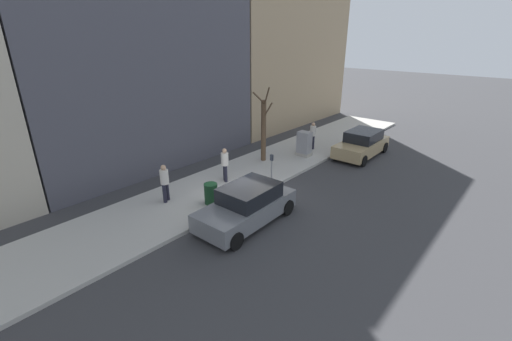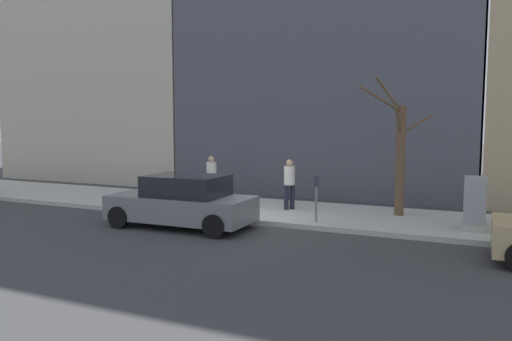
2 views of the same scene
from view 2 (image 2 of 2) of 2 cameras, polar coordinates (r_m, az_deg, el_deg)
ground_plane at (r=15.13m, az=-2.56°, el=-6.02°), size 120.00×120.00×0.00m
sidewalk at (r=16.89m, az=0.57°, el=-4.53°), size 4.00×36.00×0.15m
parked_car_grey at (r=14.58m, az=-8.41°, el=-3.59°), size 2.00×4.24×1.52m
parking_meter at (r=14.45m, az=6.91°, el=-2.67°), size 0.14×0.10×1.35m
utility_box at (r=14.63m, az=23.74°, el=-3.52°), size 0.83×0.61×1.43m
bare_tree at (r=15.96m, az=16.10°, el=1.72°), size 1.57×2.11×4.24m
trash_bin at (r=16.32m, az=-4.55°, el=-3.04°), size 0.56×0.56×0.90m
pedestrian_midblock at (r=16.50m, az=3.84°, el=-1.23°), size 0.36×0.36×1.66m
pedestrian_far_corner at (r=18.20m, az=-5.11°, el=-0.60°), size 0.36×0.37×1.66m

